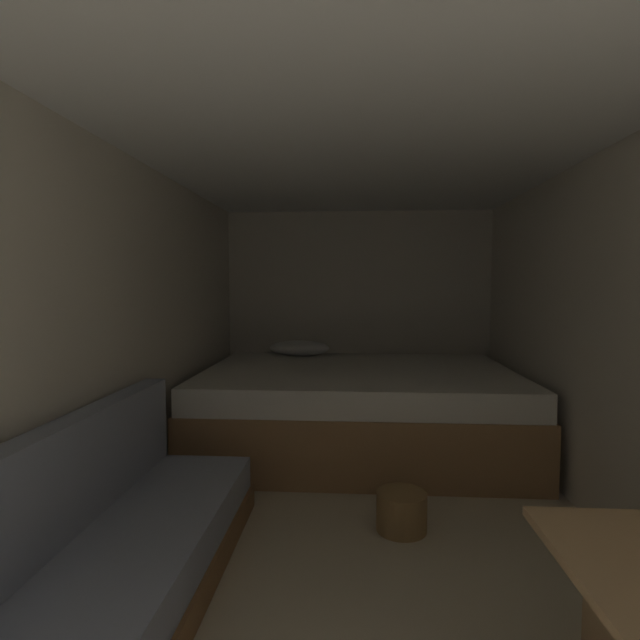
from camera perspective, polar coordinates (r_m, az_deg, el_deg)
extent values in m
plane|color=beige|center=(2.83, 4.62, -24.60)|extent=(7.12, 7.12, 0.00)
cube|color=beige|center=(5.08, 4.34, 0.55)|extent=(2.74, 0.05, 2.10)
cube|color=beige|center=(2.82, -23.77, -2.54)|extent=(0.05, 5.12, 2.10)
cube|color=beige|center=(2.86, 32.91, -2.77)|extent=(0.05, 5.12, 2.10)
cube|color=white|center=(2.60, 4.90, 21.18)|extent=(2.74, 5.12, 0.05)
cube|color=#9E7247|center=(4.22, 4.38, -11.37)|extent=(2.52, 1.85, 0.47)
cube|color=white|center=(4.14, 4.41, -6.91)|extent=(2.48, 1.81, 0.20)
ellipsoid|color=white|center=(4.85, -2.39, -3.25)|extent=(0.58, 0.32, 0.15)
cube|color=olive|center=(2.32, -24.10, -30.13)|extent=(0.66, 2.50, 0.13)
cube|color=#8C93A8|center=(2.23, -24.23, -26.81)|extent=(0.62, 2.46, 0.18)
cube|color=#8C93A8|center=(2.22, -30.93, -17.83)|extent=(0.12, 2.46, 0.47)
cylinder|color=olive|center=(2.97, 9.36, -20.87)|extent=(0.28, 0.28, 0.21)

